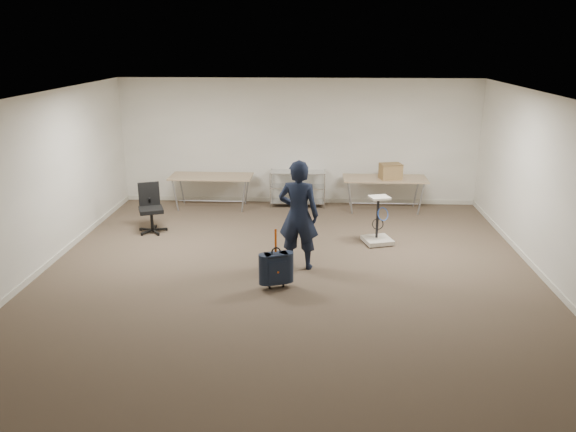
{
  "coord_description": "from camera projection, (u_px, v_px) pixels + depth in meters",
  "views": [
    {
      "loc": [
        0.43,
        -7.97,
        3.6
      ],
      "look_at": [
        -0.01,
        0.3,
        0.98
      ],
      "focal_mm": 35.0,
      "sensor_mm": 36.0,
      "label": 1
    }
  ],
  "objects": [
    {
      "name": "suitcase",
      "position": [
        276.0,
        268.0,
        8.41
      ],
      "size": [
        0.39,
        0.3,
        0.94
      ],
      "color": "black",
      "rests_on": "ground"
    },
    {
      "name": "person",
      "position": [
        298.0,
        215.0,
        9.01
      ],
      "size": [
        0.72,
        0.53,
        1.8
      ],
      "primitive_type": "imported",
      "rotation": [
        0.0,
        0.0,
        2.98
      ],
      "color": "black",
      "rests_on": "ground"
    },
    {
      "name": "room_shell",
      "position": [
        292.0,
        248.0,
        10.0
      ],
      "size": [
        8.0,
        9.0,
        9.0
      ],
      "color": "beige",
      "rests_on": "ground"
    },
    {
      "name": "equipment_cart",
      "position": [
        378.0,
        231.0,
        10.29
      ],
      "size": [
        0.6,
        0.6,
        0.89
      ],
      "color": "beige",
      "rests_on": "ground"
    },
    {
      "name": "office_chair",
      "position": [
        151.0,
        217.0,
        10.92
      ],
      "size": [
        0.58,
        0.58,
        0.95
      ],
      "color": "black",
      "rests_on": "ground"
    },
    {
      "name": "cardboard_box",
      "position": [
        391.0,
        171.0,
        12.02
      ],
      "size": [
        0.5,
        0.42,
        0.33
      ],
      "primitive_type": "cube",
      "rotation": [
        0.0,
        0.0,
        0.21
      ],
      "color": "olive",
      "rests_on": "folding_table_right"
    },
    {
      "name": "folding_table_right",
      "position": [
        385.0,
        180.0,
        12.16
      ],
      "size": [
        1.8,
        0.75,
        0.73
      ],
      "color": "tan",
      "rests_on": "ground"
    },
    {
      "name": "ground",
      "position": [
        288.0,
        282.0,
        8.7
      ],
      "size": [
        9.0,
        9.0,
        0.0
      ],
      "primitive_type": "plane",
      "color": "#4B3C2D",
      "rests_on": "ground"
    },
    {
      "name": "folding_table_left",
      "position": [
        211.0,
        178.0,
        12.35
      ],
      "size": [
        1.8,
        0.75,
        0.73
      ],
      "color": "tan",
      "rests_on": "ground"
    },
    {
      "name": "wire_shelf",
      "position": [
        298.0,
        187.0,
        12.57
      ],
      "size": [
        1.22,
        0.47,
        0.8
      ],
      "color": "silver",
      "rests_on": "ground"
    }
  ]
}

